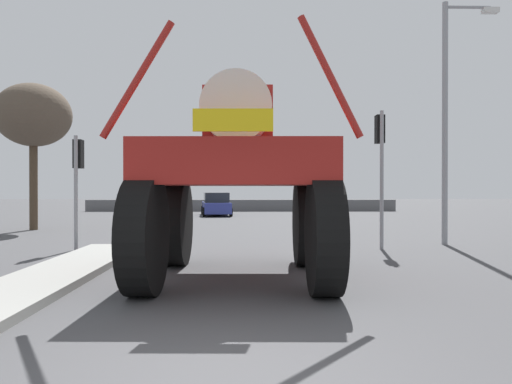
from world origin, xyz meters
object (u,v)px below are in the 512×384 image
(sedan_ahead, at_px, (216,205))
(oversize_sprayer, at_px, (238,178))
(traffic_signal_near_right, at_px, (380,149))
(streetlight_near_right, at_px, (449,110))
(bare_tree_left, at_px, (33,116))
(traffic_signal_near_left, at_px, (78,167))

(sedan_ahead, bearing_deg, oversize_sprayer, 177.27)
(oversize_sprayer, relative_size, traffic_signal_near_right, 1.29)
(streetlight_near_right, bearing_deg, sedan_ahead, 116.75)
(oversize_sprayer, xyz_separation_m, streetlight_near_right, (6.64, 5.60, 2.30))
(sedan_ahead, bearing_deg, bare_tree_left, 139.08)
(oversize_sprayer, height_order, bare_tree_left, bare_tree_left)
(sedan_ahead, bearing_deg, streetlight_near_right, -160.51)
(oversize_sprayer, height_order, traffic_signal_near_right, oversize_sprayer)
(traffic_signal_near_left, bearing_deg, bare_tree_left, 122.02)
(oversize_sprayer, relative_size, sedan_ahead, 1.22)
(streetlight_near_right, bearing_deg, traffic_signal_near_right, -158.17)
(sedan_ahead, xyz_separation_m, traffic_signal_near_left, (-2.99, -17.66, 1.70))
(traffic_signal_near_left, xyz_separation_m, traffic_signal_near_right, (8.91, -0.01, 0.55))
(streetlight_near_right, bearing_deg, bare_tree_left, 159.64)
(traffic_signal_near_left, xyz_separation_m, bare_tree_left, (-4.25, 6.79, 2.50))
(traffic_signal_near_right, height_order, bare_tree_left, bare_tree_left)
(sedan_ahead, relative_size, streetlight_near_right, 0.56)
(sedan_ahead, xyz_separation_m, streetlight_near_right, (8.40, -16.68, 3.58))
(oversize_sprayer, bearing_deg, streetlight_near_right, -48.19)
(oversize_sprayer, distance_m, sedan_ahead, 22.38)
(oversize_sprayer, relative_size, bare_tree_left, 0.83)
(traffic_signal_near_right, bearing_deg, traffic_signal_near_left, 179.92)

